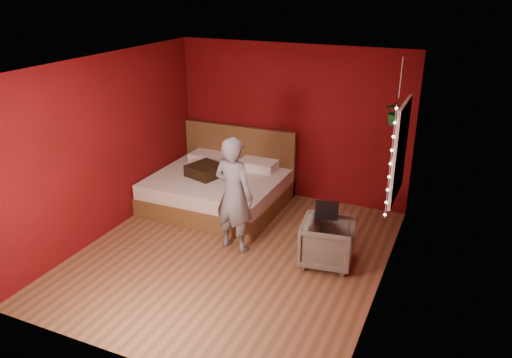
# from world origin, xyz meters

# --- Properties ---
(floor) EXTENTS (4.50, 4.50, 0.00)m
(floor) POSITION_xyz_m (0.00, 0.00, 0.00)
(floor) COLOR brown
(floor) RESTS_ON ground
(room_walls) EXTENTS (4.04, 4.54, 2.62)m
(room_walls) POSITION_xyz_m (0.00, 0.00, 1.68)
(room_walls) COLOR #650A0E
(room_walls) RESTS_ON ground
(window) EXTENTS (0.05, 0.97, 1.27)m
(window) POSITION_xyz_m (1.97, 0.90, 1.50)
(window) COLOR white
(window) RESTS_ON room_walls
(fairy_lights) EXTENTS (0.04, 0.04, 1.45)m
(fairy_lights) POSITION_xyz_m (1.94, 0.37, 1.50)
(fairy_lights) COLOR silver
(fairy_lights) RESTS_ON room_walls
(bed) EXTENTS (2.10, 1.79, 1.16)m
(bed) POSITION_xyz_m (-0.93, 1.40, 0.30)
(bed) COLOR brown
(bed) RESTS_ON ground
(person) EXTENTS (0.66, 0.49, 1.64)m
(person) POSITION_xyz_m (-0.05, 0.17, 0.82)
(person) COLOR slate
(person) RESTS_ON ground
(armchair) EXTENTS (0.77, 0.75, 0.62)m
(armchair) POSITION_xyz_m (1.25, 0.30, 0.31)
(armchair) COLOR #655F4F
(armchair) RESTS_ON ground
(handbag) EXTENTS (0.33, 0.22, 0.21)m
(handbag) POSITION_xyz_m (1.19, 0.39, 0.73)
(handbag) COLOR black
(handbag) RESTS_ON armchair
(throw_pillow) EXTENTS (0.64, 0.64, 0.18)m
(throw_pillow) POSITION_xyz_m (-1.11, 1.28, 0.62)
(throw_pillow) COLOR black
(throw_pillow) RESTS_ON bed
(hanging_plant) EXTENTS (0.40, 0.37, 0.91)m
(hanging_plant) POSITION_xyz_m (1.81, 1.43, 1.87)
(hanging_plant) COLOR silver
(hanging_plant) RESTS_ON room_walls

